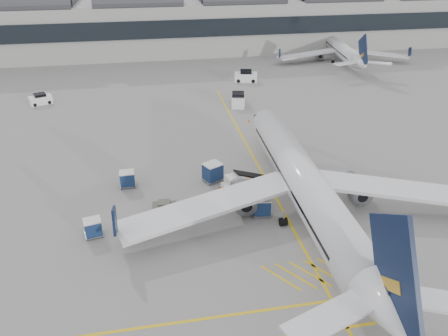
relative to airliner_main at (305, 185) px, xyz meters
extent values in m
plane|color=gray|center=(-11.77, -1.36, -3.01)|extent=(220.00, 220.00, 0.00)
cube|color=#9E9E99|center=(-11.77, 70.64, 2.49)|extent=(200.00, 20.00, 11.00)
cube|color=black|center=(-11.77, 60.44, 3.49)|extent=(200.00, 0.50, 3.60)
cube|color=gold|center=(-1.77, 8.64, -3.00)|extent=(0.25, 60.00, 0.01)
cylinder|color=silver|center=(0.02, 0.66, 0.05)|extent=(4.55, 29.22, 3.65)
cone|color=silver|center=(0.53, 17.15, 0.05)|extent=(3.77, 3.99, 3.65)
cone|color=silver|center=(-0.50, -16.22, 0.44)|extent=(3.79, 4.77, 3.65)
cube|color=silver|center=(-9.24, -0.51, -0.82)|extent=(16.82, 7.97, 0.34)
cube|color=silver|center=(9.19, -1.08, -0.82)|extent=(16.71, 8.87, 0.34)
cylinder|color=slate|center=(-5.59, 1.32, -1.50)|extent=(2.15, 3.56, 2.04)
cylinder|color=slate|center=(5.66, 0.97, -1.50)|extent=(2.15, 3.56, 2.04)
cube|color=black|center=(-0.48, -15.64, 3.16)|extent=(0.52, 7.39, 8.13)
cylinder|color=black|center=(0.37, 11.82, -2.69)|extent=(0.29, 0.63, 0.62)
cylinder|color=black|center=(-2.48, -1.69, -2.62)|extent=(0.70, 0.80, 0.78)
cylinder|color=black|center=(2.37, -1.84, -2.62)|extent=(0.70, 0.80, 0.78)
cylinder|color=silver|center=(27.35, 53.88, -0.59)|extent=(5.84, 23.22, 2.89)
cone|color=silver|center=(29.04, 66.83, -0.59)|extent=(3.26, 3.42, 2.89)
cone|color=silver|center=(25.63, 40.63, -0.28)|extent=(3.34, 4.03, 2.89)
cube|color=silver|center=(19.97, 53.68, -1.28)|extent=(13.34, 5.12, 0.27)
cube|color=silver|center=(34.44, 51.80, -1.28)|extent=(12.98, 8.10, 0.27)
cylinder|color=slate|center=(22.99, 54.84, -1.81)|extent=(1.96, 2.95, 1.61)
cylinder|color=slate|center=(31.82, 53.69, -1.81)|extent=(1.96, 2.95, 1.61)
cube|color=black|center=(25.69, 41.09, 1.87)|extent=(0.98, 5.83, 6.43)
cylinder|color=black|center=(28.49, 62.64, -2.76)|extent=(0.28, 0.52, 0.49)
cylinder|color=black|center=(25.20, 52.23, -2.70)|extent=(0.61, 0.68, 0.61)
cylinder|color=black|center=(29.01, 51.73, -2.70)|extent=(0.61, 0.68, 0.61)
cube|color=silver|center=(-4.73, 5.52, -2.61)|extent=(4.55, 2.77, 0.78)
cube|color=black|center=(-3.65, 5.82, -1.72)|extent=(3.99, 2.21, 1.65)
cube|color=silver|center=(-5.92, 5.19, -1.83)|extent=(1.36, 1.67, 1.01)
cylinder|color=black|center=(-6.03, 4.34, -2.76)|extent=(0.53, 0.33, 0.49)
cylinder|color=black|center=(-6.45, 5.85, -2.76)|extent=(0.53, 0.33, 0.49)
cylinder|color=black|center=(-3.01, 5.19, -2.76)|extent=(0.53, 0.33, 0.49)
cylinder|color=black|center=(-3.44, 6.70, -2.76)|extent=(0.53, 0.33, 0.49)
cube|color=gray|center=(-4.01, 0.36, -2.82)|extent=(1.88, 1.61, 0.12)
cube|color=navy|center=(-4.01, 0.36, -2.01)|extent=(1.72, 1.54, 1.47)
cube|color=silver|center=(-4.01, 0.36, -1.24)|extent=(1.78, 1.60, 0.10)
cylinder|color=black|center=(-4.78, -0.11, -2.89)|extent=(0.23, 0.13, 0.22)
cylinder|color=black|center=(-4.66, 1.00, -2.89)|extent=(0.23, 0.13, 0.22)
cylinder|color=black|center=(-3.37, -0.28, -2.89)|extent=(0.23, 0.13, 0.22)
cylinder|color=black|center=(-3.24, 0.83, -2.89)|extent=(0.23, 0.13, 0.22)
cube|color=gray|center=(-7.49, 7.68, -2.80)|extent=(2.46, 2.31, 0.14)
cube|color=navy|center=(-7.49, 7.68, -1.88)|extent=(2.28, 2.18, 1.66)
cube|color=silver|center=(-7.49, 7.68, -1.01)|extent=(2.36, 2.26, 0.11)
cylinder|color=black|center=(-7.93, 6.75, -2.88)|extent=(0.28, 0.22, 0.25)
cylinder|color=black|center=(-8.49, 7.88, -2.88)|extent=(0.28, 0.22, 0.25)
cylinder|color=black|center=(-6.49, 7.47, -2.88)|extent=(0.28, 0.22, 0.25)
cylinder|color=black|center=(-7.06, 8.60, -2.88)|extent=(0.28, 0.22, 0.25)
cube|color=gray|center=(-16.52, 8.13, -2.83)|extent=(1.67, 1.39, 0.12)
cube|color=navy|center=(-16.52, 8.13, -2.06)|extent=(1.52, 1.34, 1.39)
cube|color=silver|center=(-16.52, 8.13, -1.33)|extent=(1.57, 1.39, 0.10)
cylinder|color=black|center=(-17.18, 7.58, -2.90)|extent=(0.21, 0.10, 0.21)
cylinder|color=black|center=(-17.21, 8.63, -2.90)|extent=(0.21, 0.10, 0.21)
cylinder|color=black|center=(-15.83, 7.62, -2.90)|extent=(0.21, 0.10, 0.21)
cylinder|color=black|center=(-15.86, 8.67, -2.90)|extent=(0.21, 0.10, 0.21)
cube|color=gray|center=(-19.39, -0.15, -2.84)|extent=(1.79, 1.58, 0.11)
cube|color=navy|center=(-19.39, -0.15, -2.10)|extent=(1.65, 1.50, 1.34)
cube|color=silver|center=(-19.39, -0.15, -1.40)|extent=(1.70, 1.56, 0.09)
cylinder|color=black|center=(-19.92, -0.77, -2.90)|extent=(0.22, 0.13, 0.20)
cylinder|color=black|center=(-20.12, 0.23, -2.90)|extent=(0.22, 0.13, 0.20)
cylinder|color=black|center=(-18.65, -0.52, -2.90)|extent=(0.22, 0.13, 0.20)
cylinder|color=black|center=(-18.85, 0.48, -2.90)|extent=(0.22, 0.13, 0.20)
imported|color=#E6590C|center=(-4.11, 4.47, -2.15)|extent=(0.74, 0.63, 1.71)
imported|color=#EA5B0C|center=(-7.47, 3.47, -2.21)|extent=(0.81, 0.65, 1.60)
cube|color=#4A4D41|center=(-13.02, 2.30, -2.51)|extent=(2.37, 1.55, 0.90)
cube|color=#4A4D41|center=(-13.02, 2.30, -1.97)|extent=(1.17, 1.17, 0.45)
cylinder|color=black|center=(-13.89, 1.79, -2.75)|extent=(0.52, 0.27, 0.51)
cylinder|color=black|center=(-13.78, 2.95, -2.75)|extent=(0.52, 0.27, 0.51)
cylinder|color=black|center=(-12.27, 1.64, -2.75)|extent=(0.52, 0.27, 0.51)
cylinder|color=black|center=(-12.16, 2.81, -2.75)|extent=(0.52, 0.27, 0.51)
cone|color=#F24C0A|center=(0.27, 23.47, -2.78)|extent=(0.32, 0.32, 0.45)
cone|color=#F24C0A|center=(3.00, 7.09, -2.74)|extent=(0.38, 0.38, 0.53)
cube|color=white|center=(-30.25, 36.83, -2.36)|extent=(3.69, 2.82, 1.28)
cube|color=black|center=(-30.25, 36.83, -1.58)|extent=(2.13, 2.08, 0.55)
cylinder|color=black|center=(-30.97, 35.72, -2.73)|extent=(0.59, 0.40, 0.55)
cylinder|color=black|center=(-31.55, 37.07, -2.73)|extent=(0.59, 0.40, 0.55)
cylinder|color=black|center=(-28.95, 36.59, -2.73)|extent=(0.59, 0.40, 0.55)
cylinder|color=black|center=(-29.53, 37.94, -2.73)|extent=(0.59, 0.40, 0.55)
cube|color=white|center=(0.22, 30.61, -2.23)|extent=(2.75, 4.29, 1.54)
cube|color=black|center=(0.22, 30.61, -1.30)|extent=(2.24, 2.33, 0.66)
cylinder|color=black|center=(0.81, 29.14, -2.67)|extent=(0.37, 0.70, 0.66)
cylinder|color=black|center=(-0.92, 29.50, -2.67)|extent=(0.37, 0.70, 0.66)
cylinder|color=black|center=(1.35, 31.73, -2.67)|extent=(0.37, 0.70, 0.66)
cylinder|color=black|center=(-0.37, 32.09, -2.67)|extent=(0.37, 0.70, 0.66)
cube|color=white|center=(4.30, 42.81, -2.22)|extent=(4.37, 2.84, 1.57)
cube|color=black|center=(4.30, 42.81, -1.27)|extent=(2.38, 2.29, 0.67)
cylinder|color=black|center=(2.80, 42.23, -2.67)|extent=(0.71, 0.39, 0.67)
cylinder|color=black|center=(3.18, 43.98, -2.67)|extent=(0.71, 0.39, 0.67)
cylinder|color=black|center=(5.42, 41.65, -2.67)|extent=(0.71, 0.39, 0.67)
cylinder|color=black|center=(5.80, 43.40, -2.67)|extent=(0.71, 0.39, 0.67)
camera|label=1|loc=(-13.80, -33.00, 20.38)|focal=35.00mm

